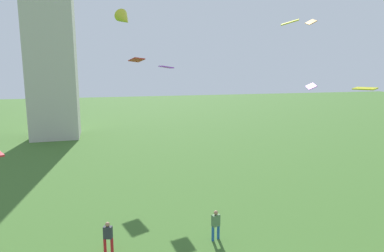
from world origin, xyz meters
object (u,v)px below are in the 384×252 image
at_px(person_3, 108,236).
at_px(kite_flying_0, 365,89).
at_px(kite_flying_8, 137,60).
at_px(kite_flying_4, 124,19).
at_px(person_1, 216,223).
at_px(kite_flying_9, 311,86).
at_px(kite_flying_1, 290,22).
at_px(kite_flying_7, 166,67).
at_px(kite_flying_5, 311,22).

distance_m(person_3, kite_flying_0, 16.16).
height_order(kite_flying_0, kite_flying_8, kite_flying_8).
height_order(person_3, kite_flying_4, kite_flying_4).
bearing_deg(person_1, kite_flying_0, -24.56).
bearing_deg(person_3, kite_flying_9, 38.73).
bearing_deg(kite_flying_1, kite_flying_0, 114.54).
distance_m(person_1, kite_flying_4, 17.74).
height_order(person_3, kite_flying_7, kite_flying_7).
bearing_deg(person_3, kite_flying_1, 54.61).
distance_m(person_1, person_3, 5.85).
height_order(kite_flying_1, kite_flying_4, kite_flying_4).
bearing_deg(kite_flying_9, kite_flying_5, 166.08).
height_order(kite_flying_0, kite_flying_9, kite_flying_9).
relative_size(person_1, kite_flying_1, 0.91).
distance_m(kite_flying_4, kite_flying_9, 15.65).
xyz_separation_m(person_3, kite_flying_1, (17.51, 11.97, 12.91)).
xyz_separation_m(kite_flying_5, kite_flying_8, (-13.28, 8.54, -2.89)).
distance_m(kite_flying_5, kite_flying_9, 5.94).
bearing_deg(kite_flying_9, kite_flying_0, 6.61).
distance_m(person_3, kite_flying_7, 16.31).
distance_m(kite_flying_1, kite_flying_9, 9.14).
bearing_deg(kite_flying_4, kite_flying_1, -19.49).
bearing_deg(kite_flying_5, kite_flying_0, -4.32).
bearing_deg(kite_flying_0, kite_flying_9, 141.96).
relative_size(kite_flying_0, kite_flying_4, 0.64).
bearing_deg(kite_flying_8, kite_flying_0, -167.08).
distance_m(kite_flying_5, kite_flying_8, 16.05).
xyz_separation_m(person_3, kite_flying_4, (2.17, 11.74, 12.57)).
height_order(person_1, kite_flying_9, kite_flying_9).
xyz_separation_m(kite_flying_1, kite_flying_4, (-15.34, -0.23, -0.34)).
relative_size(person_1, kite_flying_9, 1.64).
xyz_separation_m(kite_flying_5, kite_flying_9, (-1.53, -2.67, -5.07)).
distance_m(kite_flying_1, kite_flying_7, 12.52).
relative_size(person_3, kite_flying_8, 0.93).
bearing_deg(kite_flying_8, kite_flying_9, -152.05).
height_order(kite_flying_7, kite_flying_9, kite_flying_7).
xyz_separation_m(person_3, kite_flying_8, (3.58, 16.34, 9.46)).
distance_m(kite_flying_0, kite_flying_4, 18.49).
distance_m(person_1, kite_flying_0, 11.29).
bearing_deg(person_1, kite_flying_4, 89.32).
height_order(kite_flying_4, kite_flying_8, kite_flying_4).
relative_size(person_1, kite_flying_5, 1.53).
relative_size(person_3, kite_flying_0, 1.24).
bearing_deg(kite_flying_4, kite_flying_8, 52.55).
bearing_deg(kite_flying_5, kite_flying_8, -111.21).
xyz_separation_m(kite_flying_7, kite_flying_8, (-2.13, 3.81, 0.72)).
distance_m(kite_flying_5, kite_flying_7, 12.63).
bearing_deg(kite_flying_5, kite_flying_7, -101.45).
relative_size(kite_flying_0, kite_flying_7, 0.87).
bearing_deg(kite_flying_7, kite_flying_8, 25.30).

